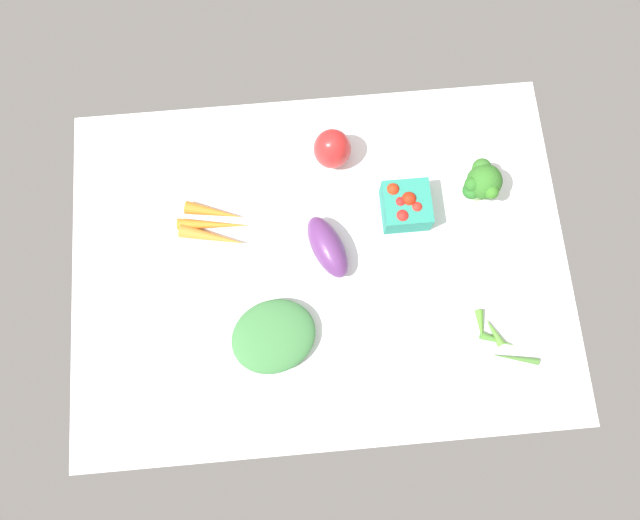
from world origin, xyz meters
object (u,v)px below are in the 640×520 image
(carrot_bunch, at_px, (214,226))
(eggplant, at_px, (328,247))
(bell_pepper_red, at_px, (332,149))
(broccoli_head, at_px, (482,182))
(okra_pile, at_px, (496,339))
(leafy_greens_clump, at_px, (274,336))
(berry_basket, at_px, (406,206))

(carrot_bunch, height_order, eggplant, eggplant)
(carrot_bunch, distance_m, bell_pepper_red, 0.30)
(broccoli_head, distance_m, carrot_bunch, 0.57)
(okra_pile, height_order, leafy_greens_clump, leafy_greens_clump)
(leafy_greens_clump, height_order, berry_basket, berry_basket)
(eggplant, bearing_deg, leafy_greens_clump, -56.98)
(bell_pepper_red, bearing_deg, okra_pile, 124.82)
(leafy_greens_clump, distance_m, bell_pepper_red, 0.41)
(leafy_greens_clump, relative_size, eggplant, 1.22)
(broccoli_head, xyz_separation_m, carrot_bunch, (0.56, 0.03, -0.05))
(okra_pile, distance_m, bell_pepper_red, 0.52)
(leafy_greens_clump, relative_size, berry_basket, 1.76)
(leafy_greens_clump, distance_m, eggplant, 0.21)
(carrot_bunch, bearing_deg, leafy_greens_clump, 114.37)
(eggplant, bearing_deg, bell_pepper_red, 151.07)
(broccoli_head, bearing_deg, berry_basket, 10.01)
(okra_pile, xyz_separation_m, eggplant, (0.32, -0.22, 0.02))
(okra_pile, distance_m, carrot_bunch, 0.63)
(leafy_greens_clump, bearing_deg, broccoli_head, -148.85)
(leafy_greens_clump, distance_m, berry_basket, 0.38)
(berry_basket, bearing_deg, carrot_bunch, 0.20)
(broccoli_head, bearing_deg, eggplant, 17.19)
(okra_pile, relative_size, bell_pepper_red, 1.25)
(berry_basket, bearing_deg, broccoli_head, -169.99)
(carrot_bunch, relative_size, berry_basket, 1.58)
(bell_pepper_red, bearing_deg, leafy_greens_clump, 68.16)
(broccoli_head, height_order, carrot_bunch, broccoli_head)
(leafy_greens_clump, height_order, eggplant, eggplant)
(berry_basket, height_order, bell_pepper_red, bell_pepper_red)
(okra_pile, xyz_separation_m, carrot_bunch, (0.56, -0.29, 0.01))
(okra_pile, xyz_separation_m, leafy_greens_clump, (0.45, -0.04, 0.01))
(okra_pile, relative_size, leafy_greens_clump, 0.70)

